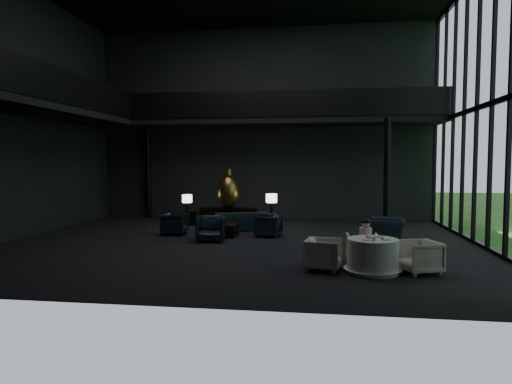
# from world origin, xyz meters

# --- Properties ---
(floor) EXTENTS (14.00, 12.00, 0.02)m
(floor) POSITION_xyz_m (0.00, 0.00, 0.00)
(floor) COLOR black
(floor) RESTS_ON ground
(wall_back) EXTENTS (14.00, 0.04, 8.00)m
(wall_back) POSITION_xyz_m (0.00, 6.00, 4.00)
(wall_back) COLOR black
(wall_back) RESTS_ON ground
(wall_front) EXTENTS (14.00, 0.04, 8.00)m
(wall_front) POSITION_xyz_m (0.00, -6.00, 4.00)
(wall_front) COLOR black
(wall_front) RESTS_ON ground
(wall_left) EXTENTS (0.04, 12.00, 8.00)m
(wall_left) POSITION_xyz_m (-7.00, 0.00, 4.00)
(wall_left) COLOR black
(wall_left) RESTS_ON ground
(curtain_wall) EXTENTS (0.20, 12.00, 8.00)m
(curtain_wall) POSITION_xyz_m (6.95, 0.00, 4.00)
(curtain_wall) COLOR black
(curtain_wall) RESTS_ON ground
(mezzanine_left) EXTENTS (2.00, 12.00, 0.25)m
(mezzanine_left) POSITION_xyz_m (-6.00, 0.00, 4.00)
(mezzanine_left) COLOR black
(mezzanine_left) RESTS_ON wall_left
(mezzanine_back) EXTENTS (12.00, 2.00, 0.25)m
(mezzanine_back) POSITION_xyz_m (1.00, 5.00, 4.00)
(mezzanine_back) COLOR black
(mezzanine_back) RESTS_ON wall_back
(railing_left) EXTENTS (0.06, 12.00, 1.00)m
(railing_left) POSITION_xyz_m (-5.00, 0.00, 4.60)
(railing_left) COLOR black
(railing_left) RESTS_ON mezzanine_left
(railing_back) EXTENTS (12.00, 0.06, 1.00)m
(railing_back) POSITION_xyz_m (1.00, 4.00, 4.60)
(railing_back) COLOR black
(railing_back) RESTS_ON mezzanine_back
(column_nw) EXTENTS (0.24, 0.24, 4.00)m
(column_nw) POSITION_xyz_m (-5.00, 5.70, 2.00)
(column_nw) COLOR black
(column_nw) RESTS_ON floor
(column_ne) EXTENTS (0.24, 0.24, 4.00)m
(column_ne) POSITION_xyz_m (4.80, 4.00, 2.00)
(column_ne) COLOR black
(column_ne) RESTS_ON floor
(console) EXTENTS (2.20, 0.50, 0.70)m
(console) POSITION_xyz_m (-1.01, 3.66, 0.35)
(console) COLOR black
(console) RESTS_ON floor
(bronze_urn) EXTENTS (0.78, 0.78, 1.46)m
(bronze_urn) POSITION_xyz_m (-1.01, 3.45, 1.32)
(bronze_urn) COLOR #B6902B
(bronze_urn) RESTS_ON console
(side_table_left) EXTENTS (0.50, 0.50, 0.55)m
(side_table_left) POSITION_xyz_m (-2.61, 3.70, 0.27)
(side_table_left) COLOR black
(side_table_left) RESTS_ON floor
(table_lamp_left) EXTENTS (0.38, 0.38, 0.63)m
(table_lamp_left) POSITION_xyz_m (-2.61, 3.52, 1.00)
(table_lamp_left) COLOR black
(table_lamp_left) RESTS_ON side_table_left
(side_table_right) EXTENTS (0.49, 0.49, 0.54)m
(side_table_right) POSITION_xyz_m (0.59, 3.59, 0.27)
(side_table_right) COLOR black
(side_table_right) RESTS_ON floor
(table_lamp_right) EXTENTS (0.41, 0.41, 0.69)m
(table_lamp_right) POSITION_xyz_m (0.59, 3.69, 1.03)
(table_lamp_right) COLOR black
(table_lamp_right) RESTS_ON side_table_right
(sofa) EXTENTS (2.65, 1.73, 1.00)m
(sofa) POSITION_xyz_m (-0.47, 2.57, 0.50)
(sofa) COLOR black
(sofa) RESTS_ON floor
(lounge_armchair_west) EXTENTS (0.72, 0.77, 0.78)m
(lounge_armchair_west) POSITION_xyz_m (-2.39, 1.33, 0.39)
(lounge_armchair_west) COLOR black
(lounge_armchair_west) RESTS_ON floor
(lounge_armchair_east) EXTENTS (0.85, 0.89, 0.78)m
(lounge_armchair_east) POSITION_xyz_m (0.73, 1.37, 0.39)
(lounge_armchair_east) COLOR black
(lounge_armchair_east) RESTS_ON floor
(lounge_armchair_south) EXTENTS (1.02, 0.97, 0.93)m
(lounge_armchair_south) POSITION_xyz_m (-0.91, 0.25, 0.46)
(lounge_armchair_south) COLOR #192F38
(lounge_armchair_south) RESTS_ON floor
(window_armchair) EXTENTS (0.90, 1.25, 1.01)m
(window_armchair) POSITION_xyz_m (4.38, 0.70, 0.50)
(window_armchair) COLOR #17252E
(window_armchair) RESTS_ON floor
(coffee_table) EXTENTS (0.92, 0.92, 0.41)m
(coffee_table) POSITION_xyz_m (-0.75, 1.26, 0.20)
(coffee_table) COLOR black
(coffee_table) RESTS_ON floor
(dining_table) EXTENTS (1.24, 1.24, 0.75)m
(dining_table) POSITION_xyz_m (3.52, -3.13, 0.33)
(dining_table) COLOR white
(dining_table) RESTS_ON floor
(dining_chair_north) EXTENTS (0.75, 0.70, 0.76)m
(dining_chair_north) POSITION_xyz_m (3.40, -2.09, 0.38)
(dining_chair_north) COLOR #C1B593
(dining_chair_north) RESTS_ON floor
(dining_chair_east) EXTENTS (0.93, 0.96, 0.79)m
(dining_chair_east) POSITION_xyz_m (4.52, -3.00, 0.39)
(dining_chair_east) COLOR beige
(dining_chair_east) RESTS_ON floor
(dining_chair_west) EXTENTS (0.81, 0.85, 0.77)m
(dining_chair_west) POSITION_xyz_m (2.46, -2.98, 0.39)
(dining_chair_west) COLOR #BBB7AA
(dining_chair_west) RESTS_ON floor
(child) EXTENTS (0.29, 0.29, 0.63)m
(child) POSITION_xyz_m (3.45, -2.23, 0.76)
(child) COLOR #CC899C
(child) RESTS_ON dining_chair_north
(plate_a) EXTENTS (0.23, 0.23, 0.01)m
(plate_a) POSITION_xyz_m (3.37, -3.32, 0.76)
(plate_a) COLOR white
(plate_a) RESTS_ON dining_table
(plate_b) EXTENTS (0.24, 0.24, 0.02)m
(plate_b) POSITION_xyz_m (3.68, -2.90, 0.76)
(plate_b) COLOR white
(plate_b) RESTS_ON dining_table
(saucer) EXTENTS (0.18, 0.18, 0.01)m
(saucer) POSITION_xyz_m (3.80, -3.25, 0.76)
(saucer) COLOR white
(saucer) RESTS_ON dining_table
(coffee_cup) EXTENTS (0.09, 0.09, 0.05)m
(coffee_cup) POSITION_xyz_m (3.70, -3.26, 0.79)
(coffee_cup) COLOR white
(coffee_cup) RESTS_ON saucer
(cereal_bowl) EXTENTS (0.17, 0.17, 0.09)m
(cereal_bowl) POSITION_xyz_m (3.45, -3.04, 0.79)
(cereal_bowl) COLOR white
(cereal_bowl) RESTS_ON dining_table
(cream_pot) EXTENTS (0.07, 0.07, 0.07)m
(cream_pot) POSITION_xyz_m (3.51, -3.40, 0.78)
(cream_pot) COLOR #99999E
(cream_pot) RESTS_ON dining_table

